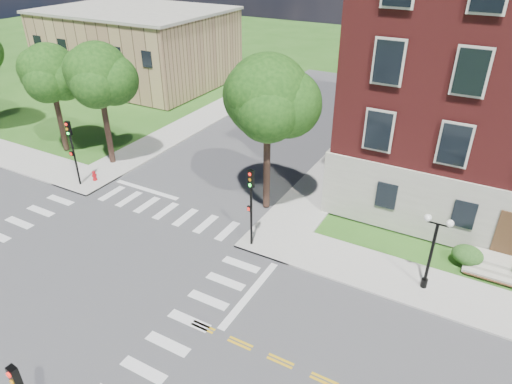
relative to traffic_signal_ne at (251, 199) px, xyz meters
The scene contains 15 objects.
ground 10.03m from the traffic_signal_ne, 135.77° to the right, with size 160.00×160.00×0.00m, color #295718.
road_ew 10.02m from the traffic_signal_ne, 135.77° to the right, with size 90.00×12.00×0.01m, color #3D3D3F.
road_ns 10.02m from the traffic_signal_ne, 135.77° to the right, with size 12.00×90.00×0.01m, color #3D3D3F.
sidewalk_ne 12.63m from the traffic_signal_ne, 45.60° to the left, with size 34.00×34.00×0.12m.
sidewalk_nw 24.05m from the traffic_signal_ne, 158.49° to the left, with size 34.00×34.00×0.12m.
crosswalk_east 7.37m from the traffic_signal_ne, 86.65° to the right, with size 2.20×10.20×0.02m, color silver, non-canonical shape.
stop_bar_east 5.22m from the traffic_signal_ne, 61.30° to the right, with size 0.40×5.50×0.00m, color silver.
secondary_building 37.11m from the traffic_signal_ne, 140.96° to the left, with size 20.40×15.40×8.30m.
tree_b 20.90m from the traffic_signal_ne, 168.43° to the left, with size 4.38×4.38×8.71m.
tree_c 16.16m from the traffic_signal_ne, 164.17° to the left, with size 4.60×4.60×9.30m.
tree_d 6.21m from the traffic_signal_ne, 106.41° to the left, with size 5.06×5.06×10.04m.
traffic_signal_ne is the anchor object (origin of this frame).
traffic_signal_nw 14.44m from the traffic_signal_ne, behind, with size 0.34×0.38×4.80m.
twin_lamp_west 9.65m from the traffic_signal_ne, ahead, with size 1.36×0.36×4.23m.
fire_hydrant 14.30m from the traffic_signal_ne, behind, with size 0.35×0.35×0.75m.
Camera 1 is at (17.57, -12.19, 15.91)m, focal length 32.00 mm.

